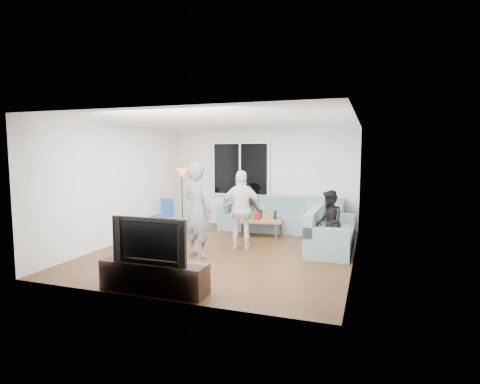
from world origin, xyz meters
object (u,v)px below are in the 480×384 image
at_px(player_right, 242,210).
at_px(spectator_right, 329,223).
at_px(sofa_right_section, 331,229).
at_px(player_left, 198,210).
at_px(side_chair, 163,217).
at_px(tv_console, 154,277).
at_px(floor_lamp, 182,198).
at_px(sofa_back_section, 264,214).
at_px(television, 153,239).
at_px(coffee_table, 258,227).
at_px(spectator_back, 247,207).

bearing_deg(player_right, spectator_right, 169.78).
bearing_deg(sofa_right_section, player_left, 120.65).
distance_m(side_chair, tv_console, 4.00).
bearing_deg(floor_lamp, sofa_back_section, 5.58).
relative_size(side_chair, spectator_right, 0.67).
relative_size(player_right, tv_console, 1.02).
relative_size(player_left, television, 1.57).
height_order(sofa_back_section, player_left, player_left).
bearing_deg(tv_console, coffee_table, 84.66).
xyz_separation_m(side_chair, television, (1.90, -3.51, 0.34)).
xyz_separation_m(floor_lamp, player_right, (2.30, -1.76, 0.04)).
bearing_deg(tv_console, side_chair, 118.50).
bearing_deg(spectator_right, sofa_back_section, -149.03).
bearing_deg(sofa_right_section, coffee_table, 67.04).
xyz_separation_m(sofa_right_section, player_right, (-1.77, -0.53, 0.39)).
relative_size(side_chair, player_left, 0.48).
bearing_deg(coffee_table, floor_lamp, 168.06).
height_order(sofa_back_section, side_chair, side_chair).
height_order(side_chair, player_left, player_left).
relative_size(side_chair, floor_lamp, 0.55).
bearing_deg(tv_console, floor_lamp, 112.71).
bearing_deg(spectator_right, television, -49.69).
height_order(player_right, spectator_back, player_right).
bearing_deg(television, floor_lamp, 112.71).
relative_size(sofa_right_section, spectator_right, 1.56).
height_order(sofa_back_section, spectator_right, spectator_right).
bearing_deg(sofa_back_section, side_chair, -150.63).
xyz_separation_m(side_chair, player_left, (1.70, -1.60, 0.47)).
bearing_deg(player_right, side_chair, -28.74).
distance_m(sofa_right_section, side_chair, 4.07).
height_order(player_left, spectator_back, player_left).
xyz_separation_m(spectator_right, spectator_back, (-2.32, 1.98, -0.06)).
xyz_separation_m(player_left, spectator_back, (0.04, 2.89, -0.33)).
bearing_deg(sofa_right_section, player_right, 106.55).
xyz_separation_m(side_chair, floor_lamp, (0.00, 1.04, 0.35)).
bearing_deg(player_right, sofa_back_section, -99.62).
distance_m(sofa_right_section, television, 3.97).
bearing_deg(coffee_table, spectator_back, 126.22).
bearing_deg(floor_lamp, spectator_right, -23.04).
height_order(floor_lamp, player_right, player_right).
bearing_deg(floor_lamp, side_chair, -90.00).
height_order(sofa_right_section, spectator_right, spectator_right).
relative_size(sofa_right_section, player_left, 1.11).
height_order(sofa_right_section, television, television).
height_order(floor_lamp, television, floor_lamp).
relative_size(spectator_right, tv_console, 0.80).
bearing_deg(player_left, floor_lamp, -38.30).
distance_m(tv_console, television, 0.55).
height_order(floor_lamp, spectator_right, floor_lamp).
xyz_separation_m(sofa_right_section, side_chair, (-4.07, 0.20, 0.01)).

